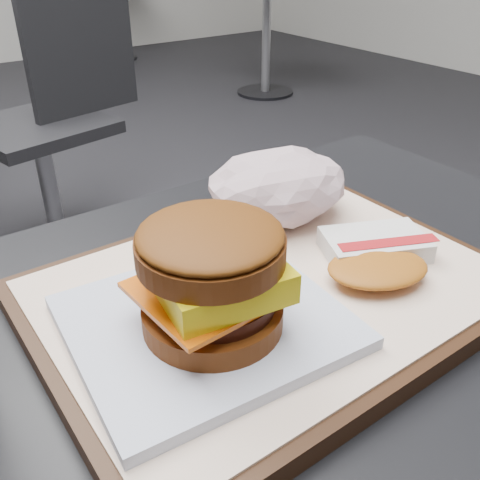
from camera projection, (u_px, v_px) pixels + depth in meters
name	position (u px, v px, depth m)	size (l,w,h in m)	color
serving_tray	(272.00, 292.00, 0.45)	(0.38, 0.28, 0.02)	black
breakfast_sandwich	(210.00, 288.00, 0.37)	(0.20, 0.19, 0.09)	white
hash_brown	(376.00, 255.00, 0.46)	(0.13, 0.12, 0.02)	silver
crumpled_wrapper	(279.00, 186.00, 0.53)	(0.15, 0.12, 0.06)	silver
neighbor_chair	(54.00, 109.00, 1.81)	(0.64, 0.49, 0.88)	#A1A1A6
bg_table_near	(267.00, 9.00, 3.58)	(0.66, 0.66, 0.75)	black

